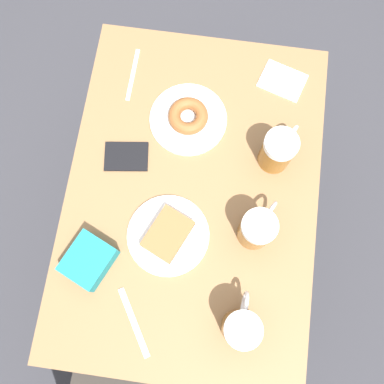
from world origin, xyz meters
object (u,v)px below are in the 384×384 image
Objects in this scene: napkin_folded at (282,81)px; passport_near_edge at (126,156)px; fork at (133,75)px; plate_with_cake at (168,235)px; beer_mug_left at (241,327)px; plate_with_donut at (188,118)px; blue_pouch at (89,260)px; beer_mug_right at (278,150)px; beer_mug_center at (257,229)px; knife at (134,322)px.

passport_near_edge is (0.43, 0.31, 0.00)m from napkin_folded.
napkin_folded is at bearing -174.66° from fork.
beer_mug_left is at bearing 136.02° from plate_with_cake.
plate_with_cake reaches higher than napkin_folded.
passport_near_edge is at bearing 35.58° from napkin_folded.
plate_with_cake is at bearing 89.01° from plate_with_donut.
beer_mug_right is at bearing -141.87° from blue_pouch.
blue_pouch is (0.47, 0.62, 0.03)m from napkin_folded.
beer_mug_left reaches higher than passport_near_edge.
beer_mug_right is 0.50m from fork.
beer_mug_center reaches higher than napkin_folded.
beer_mug_center is 0.48m from napkin_folded.
fork is at bearing -46.17° from beer_mug_center.
beer_mug_left reaches higher than blue_pouch.
plate_with_cake reaches higher than passport_near_edge.
beer_mug_center is 0.77× the size of fork.
beer_mug_right is at bearing -98.83° from beer_mug_center.
passport_near_edge is at bearing -53.58° from plate_with_cake.
blue_pouch is (0.20, 0.45, 0.01)m from plate_with_donut.
knife is (0.27, 0.03, -0.07)m from beer_mug_left.
beer_mug_center is 0.84× the size of blue_pouch.
knife is at bearing 84.14° from plate_with_donut.
beer_mug_left reaches higher than plate_with_cake.
beer_mug_center is at bearing 126.27° from plate_with_donut.
napkin_folded is 0.78m from blue_pouch.
plate_with_cake is 0.26m from passport_near_edge.
knife is (-0.13, 0.72, -0.00)m from fork.
beer_mug_left is at bearing 86.60° from beer_mug_center.
blue_pouch reaches higher than plate_with_cake.
knife is at bearing 135.45° from blue_pouch.
beer_mug_center is 0.99× the size of passport_near_edge.
knife is 1.07× the size of blue_pouch.
beer_mug_right is (-0.04, -0.23, 0.00)m from beer_mug_center.
beer_mug_right is at bearing -135.25° from plate_with_cake.
napkin_folded is 0.46m from fork.
beer_mug_center is 0.46m from blue_pouch.
beer_mug_center reaches higher than fork.
beer_mug_right reaches higher than napkin_folded.
napkin_folded is at bearing -113.34° from knife.
blue_pouch is at bearing 82.30° from passport_near_edge.
beer_mug_right reaches higher than passport_near_edge.
blue_pouch is at bearing 52.70° from napkin_folded.
fork is at bearing -84.08° from passport_near_edge.
beer_mug_right reaches higher than plate_with_cake.
plate_with_cake is at bearing 44.75° from beer_mug_right.
blue_pouch is at bearing -14.97° from beer_mug_left.
passport_near_edge is 0.31m from blue_pouch.
beer_mug_left reaches higher than fork.
beer_mug_left is at bearing 84.02° from beer_mug_right.
plate_with_cake is at bearing 9.88° from beer_mug_center.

